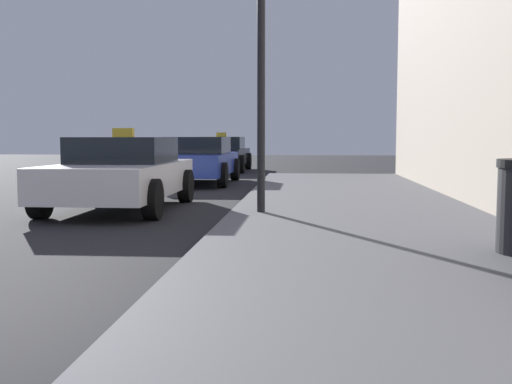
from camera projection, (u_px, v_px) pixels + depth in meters
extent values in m
cube|color=#5B5B60|center=(462.00, 363.00, 3.35)|extent=(4.00, 32.00, 0.15)
cylinder|color=black|center=(261.00, 62.00, 9.26)|extent=(0.12, 0.12, 4.46)
cube|color=white|center=(121.00, 179.00, 10.97)|extent=(1.78, 4.14, 0.55)
cube|color=black|center=(124.00, 150.00, 11.13)|extent=(1.57, 1.86, 0.45)
cube|color=yellow|center=(123.00, 133.00, 11.10)|extent=(0.36, 0.14, 0.16)
cylinder|color=black|center=(152.00, 199.00, 9.60)|extent=(0.22, 0.64, 0.64)
cylinder|color=black|center=(40.00, 198.00, 9.75)|extent=(0.22, 0.64, 0.64)
cylinder|color=black|center=(186.00, 186.00, 12.23)|extent=(0.22, 0.64, 0.64)
cylinder|color=black|center=(97.00, 185.00, 12.38)|extent=(0.22, 0.64, 0.64)
cube|color=#233899|center=(196.00, 164.00, 17.06)|extent=(1.81, 4.32, 0.55)
cube|color=black|center=(198.00, 145.00, 17.23)|extent=(1.59, 1.95, 0.45)
cylinder|color=black|center=(223.00, 175.00, 15.63)|extent=(0.22, 0.64, 0.64)
cylinder|color=black|center=(151.00, 175.00, 15.78)|extent=(0.22, 0.64, 0.64)
cylinder|color=black|center=(235.00, 169.00, 18.38)|extent=(0.22, 0.64, 0.64)
cylinder|color=black|center=(174.00, 169.00, 18.52)|extent=(0.22, 0.64, 0.64)
cube|color=black|center=(221.00, 156.00, 23.33)|extent=(1.80, 4.23, 0.55)
cube|color=black|center=(221.00, 143.00, 23.49)|extent=(1.58, 1.90, 0.45)
cube|color=yellow|center=(221.00, 135.00, 23.47)|extent=(0.36, 0.14, 0.16)
cylinder|color=black|center=(241.00, 164.00, 21.93)|extent=(0.22, 0.64, 0.64)
cylinder|color=black|center=(190.00, 164.00, 22.08)|extent=(0.22, 0.64, 0.64)
cylinder|color=black|center=(248.00, 161.00, 24.62)|extent=(0.22, 0.64, 0.64)
cylinder|color=black|center=(203.00, 161.00, 24.76)|extent=(0.22, 0.64, 0.64)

